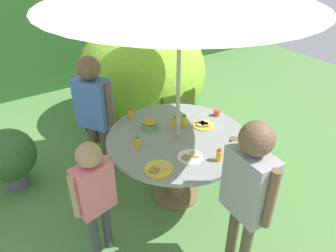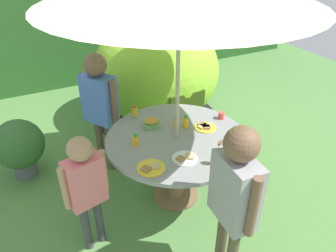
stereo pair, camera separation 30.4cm
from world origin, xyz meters
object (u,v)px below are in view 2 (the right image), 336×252
(child_in_pink_shirt, at_px, (85,182))
(juice_bottle_center_front, at_px, (135,111))
(juice_bottle_center_back, at_px, (186,122))
(potted_plant, at_px, (19,146))
(garden_table, at_px, (177,149))
(child_in_blue_shirt, at_px, (99,99))
(dome_tent, at_px, (157,71))
(juice_bottle_near_left, at_px, (233,156))
(wooden_chair, at_px, (165,97))
(plate_far_right, at_px, (151,168))
(child_in_grey_shirt, at_px, (235,190))
(juice_bottle_far_left, at_px, (177,123))
(plate_mid_left, at_px, (185,158))
(juice_bottle_near_right, at_px, (214,159))
(cup_near, at_px, (221,116))
(snack_bowl, at_px, (152,123))
(plate_front_edge, at_px, (205,127))
(juice_bottle_mid_right, at_px, (135,140))

(child_in_pink_shirt, xyz_separation_m, juice_bottle_center_front, (0.73, 0.77, 0.07))
(juice_bottle_center_back, bearing_deg, potted_plant, 147.92)
(garden_table, xyz_separation_m, child_in_blue_shirt, (-0.50, 0.82, 0.29))
(dome_tent, relative_size, juice_bottle_near_left, 14.48)
(wooden_chair, height_order, plate_far_right, wooden_chair)
(child_in_blue_shirt, relative_size, juice_bottle_center_front, 11.59)
(child_in_grey_shirt, distance_m, juice_bottle_far_left, 1.12)
(garden_table, xyz_separation_m, plate_mid_left, (-0.10, -0.34, 0.15))
(garden_table, bearing_deg, juice_bottle_far_left, 62.73)
(dome_tent, distance_m, juice_bottle_near_right, 2.18)
(potted_plant, xyz_separation_m, juice_bottle_near_right, (1.47, -1.58, 0.40))
(garden_table, relative_size, cup_near, 19.19)
(plate_far_right, bearing_deg, cup_near, 23.33)
(dome_tent, bearing_deg, wooden_chair, -102.28)
(potted_plant, height_order, juice_bottle_near_left, juice_bottle_near_left)
(child_in_grey_shirt, relative_size, juice_bottle_center_back, 10.61)
(plate_mid_left, xyz_separation_m, juice_bottle_near_left, (0.34, -0.22, 0.05))
(cup_near, bearing_deg, garden_table, -169.99)
(child_in_blue_shirt, distance_m, plate_far_right, 1.15)
(wooden_chair, bearing_deg, child_in_pink_shirt, -113.82)
(child_in_pink_shirt, distance_m, juice_bottle_far_left, 1.08)
(potted_plant, distance_m, juice_bottle_far_left, 1.78)
(wooden_chair, bearing_deg, snack_bowl, -102.34)
(dome_tent, xyz_separation_m, plate_mid_left, (-0.64, -1.96, 0.02))
(child_in_blue_shirt, bearing_deg, plate_mid_left, -12.23)
(garden_table, relative_size, juice_bottle_center_back, 10.22)
(plate_front_edge, bearing_deg, juice_bottle_far_left, 153.10)
(potted_plant, distance_m, juice_bottle_center_back, 1.87)
(plate_mid_left, relative_size, juice_bottle_center_front, 1.83)
(snack_bowl, relative_size, plate_far_right, 0.72)
(snack_bowl, bearing_deg, cup_near, -14.53)
(potted_plant, height_order, plate_far_right, plate_far_right)
(wooden_chair, distance_m, juice_bottle_mid_right, 1.43)
(dome_tent, height_order, juice_bottle_near_left, dome_tent)
(garden_table, relative_size, child_in_blue_shirt, 0.97)
(juice_bottle_far_left, bearing_deg, plate_mid_left, -109.71)
(potted_plant, xyz_separation_m, juice_bottle_center_back, (1.54, -0.97, 0.41))
(child_in_pink_shirt, xyz_separation_m, cup_near, (1.51, 0.32, 0.05))
(child_in_pink_shirt, bearing_deg, juice_bottle_far_left, 6.71)
(plate_mid_left, height_order, juice_bottle_center_back, juice_bottle_center_back)
(garden_table, bearing_deg, plate_mid_left, -106.16)
(child_in_blue_shirt, bearing_deg, juice_bottle_near_left, -3.00)
(potted_plant, distance_m, juice_bottle_center_front, 1.35)
(child_in_grey_shirt, relative_size, juice_bottle_center_front, 11.67)
(child_in_grey_shirt, relative_size, juice_bottle_near_right, 11.79)
(wooden_chair, relative_size, plate_mid_left, 4.42)
(potted_plant, xyz_separation_m, plate_mid_left, (1.29, -1.42, 0.36))
(child_in_blue_shirt, xyz_separation_m, cup_near, (1.08, -0.72, -0.11))
(juice_bottle_far_left, bearing_deg, garden_table, -117.27)
(snack_bowl, relative_size, juice_bottle_mid_right, 1.45)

